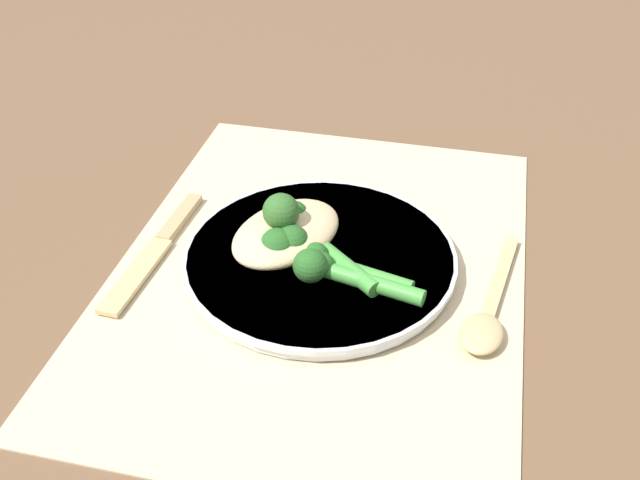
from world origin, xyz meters
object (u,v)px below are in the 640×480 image
(broccoli_stalk_left, at_px, (330,268))
(spoon, at_px, (486,320))
(chicken_fillet, at_px, (286,233))
(knife, at_px, (157,248))
(plate, at_px, (320,259))
(broccoli_stalk_right, at_px, (297,248))
(broccoli_stalk_front, at_px, (302,228))

(broccoli_stalk_left, distance_m, spoon, 0.13)
(chicken_fillet, height_order, broccoli_stalk_left, broccoli_stalk_left)
(knife, xyz_separation_m, spoon, (-0.03, -0.30, 0.00))
(plate, bearing_deg, chicken_fillet, 78.73)
(chicken_fillet, xyz_separation_m, broccoli_stalk_right, (-0.02, -0.02, 0.00))
(broccoli_stalk_right, bearing_deg, knife, 102.77)
(broccoli_stalk_right, xyz_separation_m, spoon, (-0.03, -0.16, -0.02))
(broccoli_stalk_left, bearing_deg, knife, 95.28)
(chicken_fillet, relative_size, broccoli_stalk_right, 1.00)
(knife, relative_size, spoon, 1.11)
(knife, bearing_deg, broccoli_stalk_right, -177.88)
(chicken_fillet, height_order, spoon, chicken_fillet)
(plate, distance_m, knife, 0.15)
(broccoli_stalk_front, height_order, knife, broccoli_stalk_front)
(broccoli_stalk_right, distance_m, spoon, 0.17)
(broccoli_stalk_left, bearing_deg, chicken_fillet, 63.86)
(broccoli_stalk_right, distance_m, broccoli_stalk_left, 0.04)
(plate, relative_size, broccoli_stalk_front, 2.04)
(spoon, bearing_deg, plate, -7.65)
(knife, height_order, spoon, spoon)
(broccoli_stalk_front, height_order, broccoli_stalk_right, broccoli_stalk_right)
(knife, bearing_deg, broccoli_stalk_front, -164.73)
(chicken_fillet, relative_size, spoon, 0.83)
(knife, bearing_deg, spoon, 176.81)
(broccoli_stalk_right, distance_m, knife, 0.14)
(plate, height_order, broccoli_stalk_front, broccoli_stalk_front)
(plate, bearing_deg, broccoli_stalk_right, 127.15)
(spoon, bearing_deg, broccoli_stalk_front, -11.26)
(broccoli_stalk_left, relative_size, knife, 0.63)
(knife, bearing_deg, plate, -172.90)
(broccoli_stalk_left, xyz_separation_m, knife, (0.02, 0.17, -0.02))
(plate, xyz_separation_m, broccoli_stalk_front, (0.02, 0.02, 0.02))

